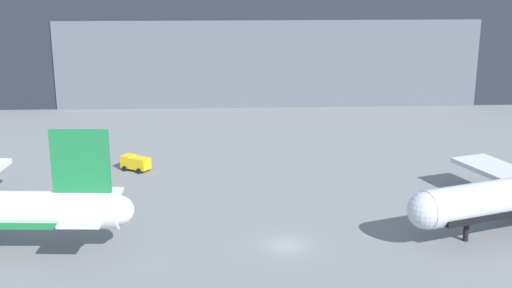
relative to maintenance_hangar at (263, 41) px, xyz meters
The scene contains 4 objects.
ground_plane 86.18m from the maintenance_hangar, 91.68° to the right, with size 440.00×440.00×0.00m, color slate.
grass_field_strip 66.35m from the maintenance_hangar, 92.20° to the left, with size 440.00×56.00×0.08m, color #3A7A38.
maintenance_hangar is the anchor object (origin of this frame).
baggage_tug 64.25m from the maintenance_hangar, 109.10° to the right, with size 4.30×3.47×2.01m.
Camera 1 is at (-6.00, -60.42, 27.29)m, focal length 46.01 mm.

